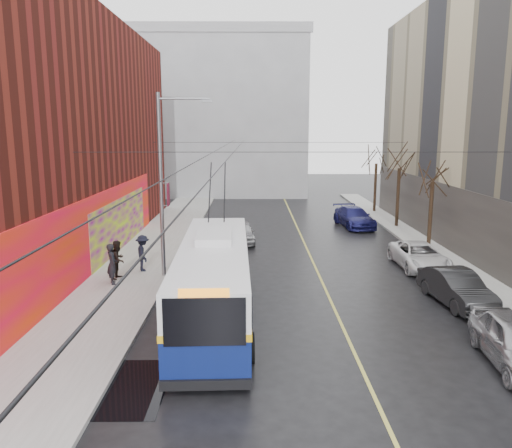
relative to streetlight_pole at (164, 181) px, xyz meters
The scene contains 20 objects.
ground 12.70m from the streetlight_pole, 58.46° to the right, with size 140.00×140.00×0.00m, color black.
sidewalk_left 5.50m from the streetlight_pole, 132.95° to the left, with size 4.00×60.00×0.15m, color gray.
sidewalk_right 16.00m from the streetlight_pole, ahead, with size 2.00×60.00×0.15m, color gray.
lane_line 9.89m from the streetlight_pole, 27.64° to the left, with size 0.12×50.00×0.01m, color #BFB74C.
building_far 35.24m from the streetlight_pole, 89.77° to the left, with size 20.50×12.10×18.00m.
streetlight_pole is the anchor object (origin of this frame).
catenary_wires 6.14m from the streetlight_pole, 52.95° to the left, with size 18.00×60.00×0.22m.
tree_near 16.28m from the streetlight_pole, 21.62° to the left, with size 3.20×3.20×6.40m.
tree_mid 19.96m from the streetlight_pole, 40.65° to the left, with size 3.20×3.20×6.68m.
tree_far 25.09m from the streetlight_pole, 52.88° to the left, with size 3.20×3.20×6.57m.
puddle 11.84m from the streetlight_pole, 85.89° to the right, with size 2.04×3.44×0.01m, color black.
pigeons_flying 4.46m from the streetlight_pole, ahead, with size 3.55×1.39×1.29m.
trolleybus 6.84m from the streetlight_pole, 62.58° to the right, with size 3.13×12.14×5.71m.
parked_car_b 14.05m from the streetlight_pole, 16.84° to the right, with size 1.54×4.40×1.45m, color black.
parked_car_c 13.89m from the streetlight_pole, ahead, with size 2.24×4.86×1.35m, color silver.
parked_car_d 18.38m from the streetlight_pole, 48.03° to the left, with size 2.10×5.15×1.50m, color navy.
following_car 9.71m from the streetlight_pole, 66.16° to the left, with size 1.60×3.97×1.35m, color #9D9EA1.
pedestrian_a 4.61m from the streetlight_pole, 148.56° to the right, with size 0.70×0.46×1.93m, color black.
pedestrian_b 4.42m from the streetlight_pole, 167.22° to the right, with size 0.91×0.71×1.88m, color black.
pedestrian_c 4.08m from the streetlight_pole, 149.65° to the left, with size 1.20×0.69×1.86m, color black.
Camera 1 is at (-1.86, -13.97, 7.26)m, focal length 35.00 mm.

